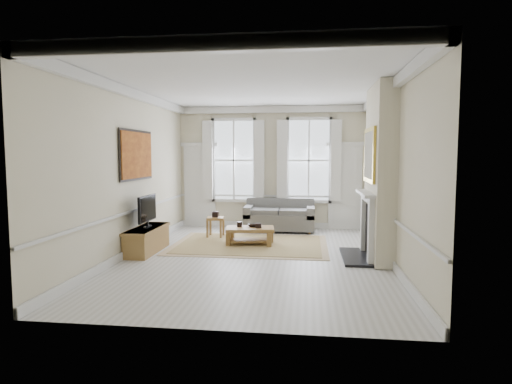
# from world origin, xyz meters

# --- Properties ---
(floor) EXTENTS (7.20, 7.20, 0.00)m
(floor) POSITION_xyz_m (0.00, 0.00, 0.00)
(floor) COLOR #B7B5AD
(floor) RESTS_ON ground
(ceiling) EXTENTS (7.20, 7.20, 0.00)m
(ceiling) POSITION_xyz_m (0.00, 0.00, 3.40)
(ceiling) COLOR white
(ceiling) RESTS_ON back_wall
(back_wall) EXTENTS (5.20, 0.00, 5.20)m
(back_wall) POSITION_xyz_m (0.00, 3.60, 1.70)
(back_wall) COLOR beige
(back_wall) RESTS_ON floor
(left_wall) EXTENTS (0.00, 7.20, 7.20)m
(left_wall) POSITION_xyz_m (-2.60, 0.00, 1.70)
(left_wall) COLOR beige
(left_wall) RESTS_ON floor
(right_wall) EXTENTS (0.00, 7.20, 7.20)m
(right_wall) POSITION_xyz_m (2.60, 0.00, 1.70)
(right_wall) COLOR beige
(right_wall) RESTS_ON floor
(window_left) EXTENTS (1.26, 0.20, 2.20)m
(window_left) POSITION_xyz_m (-1.05, 3.55, 1.90)
(window_left) COLOR #B2BCC6
(window_left) RESTS_ON back_wall
(window_right) EXTENTS (1.26, 0.20, 2.20)m
(window_right) POSITION_xyz_m (1.05, 3.55, 1.90)
(window_right) COLOR #B2BCC6
(window_right) RESTS_ON back_wall
(door_left) EXTENTS (0.90, 0.08, 2.30)m
(door_left) POSITION_xyz_m (-2.05, 3.56, 1.15)
(door_left) COLOR silver
(door_left) RESTS_ON floor
(door_right) EXTENTS (0.90, 0.08, 2.30)m
(door_right) POSITION_xyz_m (2.05, 3.56, 1.15)
(door_right) COLOR silver
(door_right) RESTS_ON floor
(painting) EXTENTS (0.05, 1.66, 1.06)m
(painting) POSITION_xyz_m (-2.56, 0.30, 2.05)
(painting) COLOR #C06A20
(painting) RESTS_ON left_wall
(chimney_breast) EXTENTS (0.35, 1.70, 3.38)m
(chimney_breast) POSITION_xyz_m (2.43, 0.20, 1.70)
(chimney_breast) COLOR beige
(chimney_breast) RESTS_ON floor
(hearth) EXTENTS (0.55, 1.50, 0.05)m
(hearth) POSITION_xyz_m (2.00, 0.20, 0.03)
(hearth) COLOR black
(hearth) RESTS_ON floor
(fireplace) EXTENTS (0.21, 1.45, 1.33)m
(fireplace) POSITION_xyz_m (2.20, 0.20, 0.73)
(fireplace) COLOR silver
(fireplace) RESTS_ON floor
(mirror) EXTENTS (0.06, 1.26, 1.06)m
(mirror) POSITION_xyz_m (2.21, 0.20, 2.05)
(mirror) COLOR gold
(mirror) RESTS_ON chimney_breast
(sofa) EXTENTS (1.87, 0.91, 0.86)m
(sofa) POSITION_xyz_m (0.28, 3.11, 0.36)
(sofa) COLOR #5B5B59
(sofa) RESTS_ON floor
(side_table) EXTENTS (0.47, 0.47, 0.51)m
(side_table) POSITION_xyz_m (-1.25, 1.97, 0.40)
(side_table) COLOR brown
(side_table) RESTS_ON floor
(rug) EXTENTS (3.50, 2.60, 0.02)m
(rug) POSITION_xyz_m (-0.27, 1.18, 0.01)
(rug) COLOR #967C4D
(rug) RESTS_ON floor
(coffee_table) EXTENTS (1.15, 0.76, 0.41)m
(coffee_table) POSITION_xyz_m (-0.27, 1.18, 0.33)
(coffee_table) COLOR brown
(coffee_table) RESTS_ON rug
(ceramic_pot_a) EXTENTS (0.12, 0.12, 0.12)m
(ceramic_pot_a) POSITION_xyz_m (-0.52, 1.23, 0.47)
(ceramic_pot_a) COLOR black
(ceramic_pot_a) RESTS_ON coffee_table
(ceramic_pot_b) EXTENTS (0.15, 0.15, 0.10)m
(ceramic_pot_b) POSITION_xyz_m (-0.07, 1.13, 0.46)
(ceramic_pot_b) COLOR black
(ceramic_pot_b) RESTS_ON coffee_table
(bowl) EXTENTS (0.24, 0.24, 0.06)m
(bowl) POSITION_xyz_m (-0.22, 1.28, 0.44)
(bowl) COLOR black
(bowl) RESTS_ON coffee_table
(tv_stand) EXTENTS (0.48, 1.48, 0.53)m
(tv_stand) POSITION_xyz_m (-2.34, 0.20, 0.26)
(tv_stand) COLOR brown
(tv_stand) RESTS_ON floor
(tv) EXTENTS (0.08, 0.90, 0.68)m
(tv) POSITION_xyz_m (-2.32, 0.20, 0.92)
(tv) COLOR black
(tv) RESTS_ON tv_stand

